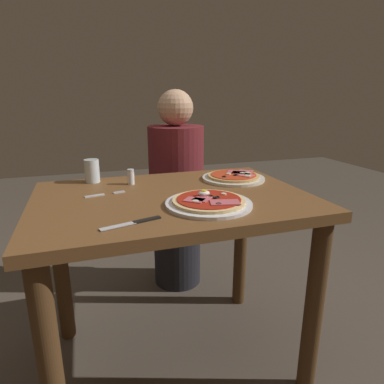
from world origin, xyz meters
name	(u,v)px	position (x,y,z in m)	size (l,w,h in m)	color
ground_plane	(175,358)	(0.00, 0.00, 0.00)	(8.00, 8.00, 0.00)	#4C4238
dining_table	(173,229)	(0.00, 0.00, 0.63)	(1.05, 0.75, 0.78)	brown
pizza_foreground	(209,202)	(0.09, -0.16, 0.79)	(0.31, 0.31, 0.05)	white
pizza_across_left	(234,177)	(0.33, 0.15, 0.79)	(0.29, 0.29, 0.03)	silver
water_glass_near	(92,172)	(-0.29, 0.30, 0.82)	(0.06, 0.06, 0.10)	silver
fork	(102,195)	(-0.26, 0.08, 0.78)	(0.16, 0.05, 0.00)	silver
knife	(136,222)	(-0.18, -0.25, 0.78)	(0.19, 0.07, 0.01)	silver
salt_shaker	(131,177)	(-0.13, 0.21, 0.81)	(0.03, 0.03, 0.07)	white
diner_person	(177,197)	(0.19, 0.64, 0.56)	(0.32, 0.32, 1.18)	black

